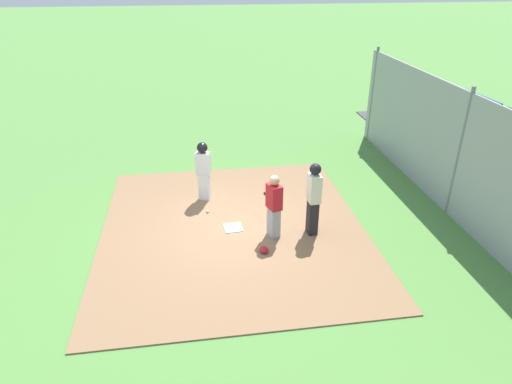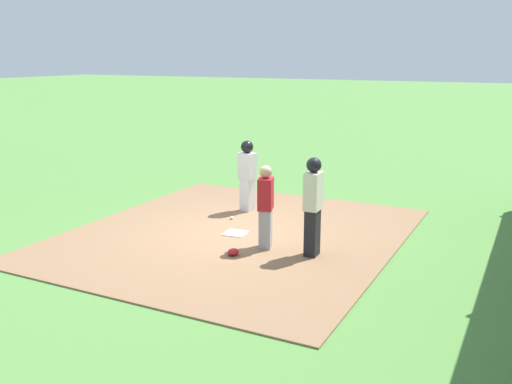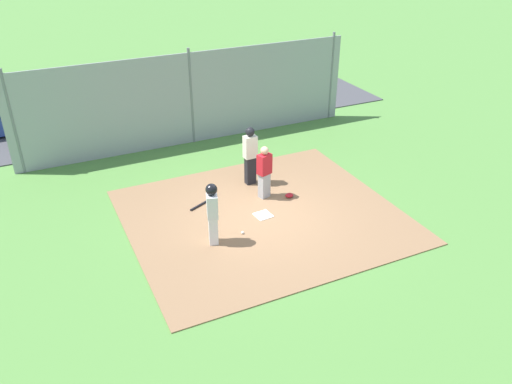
{
  "view_description": "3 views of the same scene",
  "coord_description": "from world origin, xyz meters",
  "px_view_note": "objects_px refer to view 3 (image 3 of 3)",
  "views": [
    {
      "loc": [
        -9.47,
        0.84,
        5.85
      ],
      "look_at": [
        0.02,
        -0.58,
        0.98
      ],
      "focal_mm": 31.44,
      "sensor_mm": 36.0,
      "label": 1
    },
    {
      "loc": [
        -9.71,
        -5.43,
        3.62
      ],
      "look_at": [
        -0.15,
        -0.55,
        1.0
      ],
      "focal_mm": 39.88,
      "sensor_mm": 36.0,
      "label": 2
    },
    {
      "loc": [
        5.33,
        10.76,
        7.45
      ],
      "look_at": [
        0.15,
        -0.15,
        0.73
      ],
      "focal_mm": 36.16,
      "sensor_mm": 36.0,
      "label": 3
    }
  ],
  "objects_px": {
    "parked_car_blue": "(2,116)",
    "runner": "(212,210)",
    "umpire": "(250,154)",
    "catcher": "(264,171)",
    "baseball_bat": "(200,205)",
    "catcher_mask": "(289,195)",
    "baseball": "(243,233)",
    "parked_car_green": "(74,106)",
    "home_plate": "(263,215)"
  },
  "relations": [
    {
      "from": "catcher_mask",
      "to": "baseball",
      "type": "xyz_separation_m",
      "value": [
        2.01,
        1.17,
        -0.02
      ]
    },
    {
      "from": "runner",
      "to": "baseball",
      "type": "relative_size",
      "value": 22.42
    },
    {
      "from": "home_plate",
      "to": "baseball",
      "type": "xyz_separation_m",
      "value": [
        0.88,
        0.58,
        0.03
      ]
    },
    {
      "from": "catcher_mask",
      "to": "parked_car_green",
      "type": "xyz_separation_m",
      "value": [
        4.64,
        -9.02,
        0.52
      ]
    },
    {
      "from": "home_plate",
      "to": "parked_car_green",
      "type": "distance_m",
      "value": 10.25
    },
    {
      "from": "catcher_mask",
      "to": "baseball_bat",
      "type": "bearing_deg",
      "value": -14.44
    },
    {
      "from": "catcher",
      "to": "parked_car_green",
      "type": "relative_size",
      "value": 0.37
    },
    {
      "from": "runner",
      "to": "catcher_mask",
      "type": "xyz_separation_m",
      "value": [
        -2.82,
        -1.2,
        -0.89
      ]
    },
    {
      "from": "baseball",
      "to": "home_plate",
      "type": "bearing_deg",
      "value": -146.46
    },
    {
      "from": "catcher_mask",
      "to": "parked_car_blue",
      "type": "height_order",
      "value": "parked_car_blue"
    },
    {
      "from": "baseball_bat",
      "to": "catcher_mask",
      "type": "bearing_deg",
      "value": 140.08
    },
    {
      "from": "runner",
      "to": "parked_car_green",
      "type": "distance_m",
      "value": 10.39
    },
    {
      "from": "catcher_mask",
      "to": "parked_car_green",
      "type": "distance_m",
      "value": 10.16
    },
    {
      "from": "baseball_bat",
      "to": "parked_car_green",
      "type": "bearing_deg",
      "value": -101.21
    },
    {
      "from": "umpire",
      "to": "baseball_bat",
      "type": "relative_size",
      "value": 2.38
    },
    {
      "from": "runner",
      "to": "parked_car_blue",
      "type": "height_order",
      "value": "runner"
    },
    {
      "from": "catcher",
      "to": "runner",
      "type": "distance_m",
      "value": 2.66
    },
    {
      "from": "runner",
      "to": "parked_car_blue",
      "type": "bearing_deg",
      "value": 130.12
    },
    {
      "from": "baseball_bat",
      "to": "parked_car_blue",
      "type": "bearing_deg",
      "value": -86.21
    },
    {
      "from": "catcher_mask",
      "to": "parked_car_green",
      "type": "height_order",
      "value": "parked_car_green"
    },
    {
      "from": "baseball_bat",
      "to": "parked_car_blue",
      "type": "relative_size",
      "value": 0.18
    },
    {
      "from": "baseball_bat",
      "to": "baseball",
      "type": "relative_size",
      "value": 10.3
    },
    {
      "from": "umpire",
      "to": "catcher_mask",
      "type": "relative_size",
      "value": 7.57
    },
    {
      "from": "home_plate",
      "to": "runner",
      "type": "distance_m",
      "value": 2.02
    },
    {
      "from": "umpire",
      "to": "parked_car_blue",
      "type": "xyz_separation_m",
      "value": [
        6.57,
        -7.79,
        -0.38
      ]
    },
    {
      "from": "umpire",
      "to": "baseball_bat",
      "type": "distance_m",
      "value": 2.17
    },
    {
      "from": "umpire",
      "to": "baseball_bat",
      "type": "bearing_deg",
      "value": -73.38
    },
    {
      "from": "baseball_bat",
      "to": "parked_car_green",
      "type": "distance_m",
      "value": 8.66
    },
    {
      "from": "home_plate",
      "to": "parked_car_blue",
      "type": "distance_m",
      "value": 11.43
    },
    {
      "from": "umpire",
      "to": "runner",
      "type": "xyz_separation_m",
      "value": [
        2.16,
        2.48,
        -0.02
      ]
    },
    {
      "from": "umpire",
      "to": "parked_car_green",
      "type": "distance_m",
      "value": 8.72
    },
    {
      "from": "parked_car_green",
      "to": "catcher",
      "type": "bearing_deg",
      "value": -61.74
    },
    {
      "from": "baseball",
      "to": "parked_car_blue",
      "type": "bearing_deg",
      "value": -63.0
    },
    {
      "from": "parked_car_blue",
      "to": "home_plate",
      "type": "bearing_deg",
      "value": -60.51
    },
    {
      "from": "runner",
      "to": "baseball",
      "type": "xyz_separation_m",
      "value": [
        -0.81,
        -0.03,
        -0.91
      ]
    },
    {
      "from": "umpire",
      "to": "baseball",
      "type": "bearing_deg",
      "value": -31.28
    },
    {
      "from": "baseball_bat",
      "to": "runner",
      "type": "bearing_deg",
      "value": 54.99
    },
    {
      "from": "home_plate",
      "to": "catcher",
      "type": "relative_size",
      "value": 0.28
    },
    {
      "from": "catcher_mask",
      "to": "parked_car_blue",
      "type": "relative_size",
      "value": 0.06
    },
    {
      "from": "parked_car_green",
      "to": "parked_car_blue",
      "type": "height_order",
      "value": "same"
    },
    {
      "from": "runner",
      "to": "baseball",
      "type": "height_order",
      "value": "runner"
    },
    {
      "from": "umpire",
      "to": "baseball",
      "type": "relative_size",
      "value": 24.55
    },
    {
      "from": "baseball_bat",
      "to": "home_plate",
      "type": "bearing_deg",
      "value": 112.62
    },
    {
      "from": "catcher",
      "to": "baseball",
      "type": "distance_m",
      "value": 2.18
    },
    {
      "from": "home_plate",
      "to": "umpire",
      "type": "xyz_separation_m",
      "value": [
        -0.48,
        -1.87,
        0.95
      ]
    },
    {
      "from": "baseball",
      "to": "catcher_mask",
      "type": "bearing_deg",
      "value": -149.84
    },
    {
      "from": "parked_car_blue",
      "to": "runner",
      "type": "bearing_deg",
      "value": -69.53
    },
    {
      "from": "catcher",
      "to": "baseball_bat",
      "type": "bearing_deg",
      "value": -116.6
    },
    {
      "from": "runner",
      "to": "catcher_mask",
      "type": "height_order",
      "value": "runner"
    },
    {
      "from": "home_plate",
      "to": "runner",
      "type": "bearing_deg",
      "value": 20.02
    }
  ]
}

